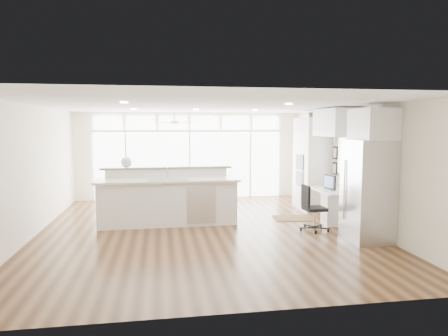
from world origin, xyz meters
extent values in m
cube|color=#3F2513|center=(0.00, 0.00, -0.01)|extent=(7.00, 8.00, 0.02)
cube|color=white|center=(0.00, 0.00, 2.70)|extent=(7.00, 8.00, 0.02)
cube|color=white|center=(0.00, 4.00, 1.35)|extent=(7.00, 0.04, 2.70)
cube|color=white|center=(0.00, -4.00, 1.35)|extent=(7.00, 0.04, 2.70)
cube|color=white|center=(-3.50, 0.00, 1.35)|extent=(0.04, 8.00, 2.70)
cube|color=white|center=(3.50, 0.00, 1.35)|extent=(0.04, 8.00, 2.70)
cube|color=white|center=(0.00, 3.94, 1.05)|extent=(5.80, 0.06, 2.08)
cube|color=white|center=(0.00, 3.94, 2.38)|extent=(5.90, 0.06, 0.40)
cube|color=white|center=(3.46, 0.30, 1.55)|extent=(0.04, 0.85, 0.85)
cube|color=white|center=(-0.50, 2.80, 2.48)|extent=(1.16, 1.16, 0.32)
cube|color=#F2E1CD|center=(0.00, 0.20, 2.68)|extent=(3.40, 3.00, 0.02)
cube|color=white|center=(3.17, 1.80, 1.25)|extent=(0.64, 1.20, 2.50)
cube|color=white|center=(3.13, 0.30, 0.38)|extent=(0.72, 1.30, 0.76)
cube|color=white|center=(3.17, 0.30, 2.35)|extent=(0.64, 1.30, 0.64)
cube|color=silver|center=(3.11, -1.35, 1.00)|extent=(0.76, 0.90, 2.00)
cube|color=white|center=(3.17, -1.35, 2.30)|extent=(0.64, 0.90, 0.60)
cube|color=black|center=(3.46, 0.92, 1.40)|extent=(0.06, 0.22, 0.80)
cube|color=white|center=(-0.74, 0.66, 0.65)|extent=(3.26, 1.25, 1.29)
cube|color=#3D2713|center=(2.30, 0.71, 0.01)|extent=(1.01, 0.78, 0.01)
cube|color=black|center=(2.37, -0.47, 0.50)|extent=(0.53, 0.50, 0.99)
sphere|color=silver|center=(-1.70, 1.06, 1.42)|extent=(0.29, 0.29, 0.26)
cube|color=black|center=(3.05, 0.30, 0.95)|extent=(0.15, 0.47, 0.38)
cube|color=silver|center=(2.88, 0.30, 0.77)|extent=(0.14, 0.35, 0.02)
imported|color=#295625|center=(3.17, 1.80, 2.63)|extent=(0.32, 0.35, 0.26)
camera|label=1|loc=(-0.90, -8.54, 2.25)|focal=32.00mm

